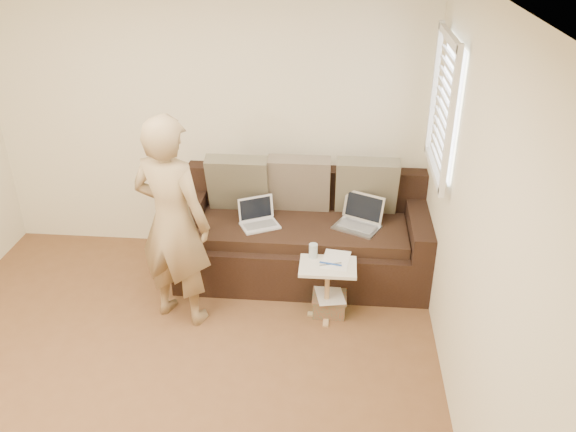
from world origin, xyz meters
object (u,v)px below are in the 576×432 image
object	(u,v)px
person	(173,222)
drinking_glass	(313,251)
striped_box	(329,302)
laptop_silver	(356,228)
laptop_white	(260,226)
sofa	(303,232)
side_table	(327,291)

from	to	relation	value
person	drinking_glass	size ratio (longest dim) A/B	14.49
drinking_glass	striped_box	size ratio (longest dim) A/B	0.43
laptop_silver	drinking_glass	bearing A→B (deg)	-100.40
drinking_glass	striped_box	xyz separation A→B (m)	(0.14, -0.04, -0.47)
laptop_white	person	world-z (taller)	person
sofa	striped_box	xyz separation A→B (m)	(0.26, -0.58, -0.34)
drinking_glass	side_table	bearing A→B (deg)	-41.33
drinking_glass	striped_box	bearing A→B (deg)	-16.36
striped_box	sofa	bearing A→B (deg)	114.48
person	side_table	size ratio (longest dim) A/B	3.50
laptop_silver	laptop_white	bearing A→B (deg)	-150.59
striped_box	side_table	bearing A→B (deg)	-108.18
laptop_white	drinking_glass	size ratio (longest dim) A/B	2.66
person	striped_box	world-z (taller)	person
laptop_silver	drinking_glass	distance (m)	0.59
laptop_white	side_table	bearing A→B (deg)	-68.33
laptop_white	side_table	distance (m)	0.86
sofa	person	bearing A→B (deg)	-142.78
sofa	striped_box	size ratio (longest dim) A/B	7.84
laptop_silver	laptop_white	size ratio (longest dim) A/B	1.17
sofa	drinking_glass	distance (m)	0.56
drinking_glass	sofa	bearing A→B (deg)	102.40
person	sofa	bearing A→B (deg)	-124.51
sofa	laptop_silver	bearing A→B (deg)	-6.82
side_table	drinking_glass	bearing A→B (deg)	138.67
laptop_white	side_table	world-z (taller)	laptop_white
laptop_white	sofa	bearing A→B (deg)	-11.41
laptop_silver	striped_box	distance (m)	0.71
person	side_table	distance (m)	1.35
person	drinking_glass	bearing A→B (deg)	-151.55
person	striped_box	bearing A→B (deg)	-154.70
person	laptop_white	bearing A→B (deg)	-114.94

